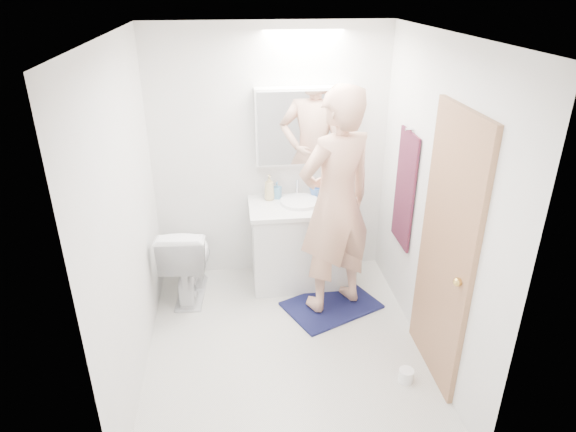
{
  "coord_description": "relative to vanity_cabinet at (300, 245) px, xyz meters",
  "views": [
    {
      "loc": [
        -0.36,
        -3.23,
        2.71
      ],
      "look_at": [
        0.05,
        0.25,
        1.05
      ],
      "focal_mm": 31.36,
      "sensor_mm": 36.0,
      "label": 1
    }
  ],
  "objects": [
    {
      "name": "floor",
      "position": [
        -0.25,
        -0.96,
        -0.39
      ],
      "size": [
        2.5,
        2.5,
        0.0
      ],
      "primitive_type": "plane",
      "color": "silver",
      "rests_on": "ground"
    },
    {
      "name": "ceiling",
      "position": [
        -0.25,
        -0.96,
        2.01
      ],
      "size": [
        2.5,
        2.5,
        0.0
      ],
      "primitive_type": "plane",
      "rotation": [
        3.14,
        0.0,
        0.0
      ],
      "color": "white",
      "rests_on": "floor"
    },
    {
      "name": "wall_back",
      "position": [
        -0.25,
        0.29,
        0.81
      ],
      "size": [
        2.5,
        0.0,
        2.5
      ],
      "primitive_type": "plane",
      "rotation": [
        1.57,
        0.0,
        0.0
      ],
      "color": "white",
      "rests_on": "floor"
    },
    {
      "name": "wall_front",
      "position": [
        -0.25,
        -2.21,
        0.81
      ],
      "size": [
        2.5,
        0.0,
        2.5
      ],
      "primitive_type": "plane",
      "rotation": [
        -1.57,
        0.0,
        0.0
      ],
      "color": "white",
      "rests_on": "floor"
    },
    {
      "name": "wall_left",
      "position": [
        -1.35,
        -0.96,
        0.81
      ],
      "size": [
        0.0,
        2.5,
        2.5
      ],
      "primitive_type": "plane",
      "rotation": [
        1.57,
        0.0,
        1.57
      ],
      "color": "white",
      "rests_on": "floor"
    },
    {
      "name": "wall_right",
      "position": [
        0.85,
        -0.96,
        0.81
      ],
      "size": [
        0.0,
        2.5,
        2.5
      ],
      "primitive_type": "plane",
      "rotation": [
        1.57,
        0.0,
        -1.57
      ],
      "color": "white",
      "rests_on": "floor"
    },
    {
      "name": "vanity_cabinet",
      "position": [
        0.0,
        0.0,
        0.0
      ],
      "size": [
        0.9,
        0.55,
        0.78
      ],
      "primitive_type": "cube",
      "color": "silver",
      "rests_on": "floor"
    },
    {
      "name": "countertop",
      "position": [
        0.0,
        -0.0,
        0.41
      ],
      "size": [
        0.95,
        0.58,
        0.04
      ],
      "primitive_type": "cube",
      "color": "silver",
      "rests_on": "vanity_cabinet"
    },
    {
      "name": "sink_basin",
      "position": [
        0.0,
        0.03,
        0.45
      ],
      "size": [
        0.36,
        0.36,
        0.03
      ],
      "primitive_type": "cylinder",
      "color": "white",
      "rests_on": "countertop"
    },
    {
      "name": "faucet",
      "position": [
        0.0,
        0.22,
        0.51
      ],
      "size": [
        0.02,
        0.02,
        0.16
      ],
      "primitive_type": "cylinder",
      "color": "silver",
      "rests_on": "countertop"
    },
    {
      "name": "medicine_cabinet",
      "position": [
        0.05,
        0.21,
        1.11
      ],
      "size": [
        0.88,
        0.14,
        0.7
      ],
      "primitive_type": "cube",
      "color": "white",
      "rests_on": "wall_back"
    },
    {
      "name": "mirror_panel",
      "position": [
        0.05,
        0.13,
        1.11
      ],
      "size": [
        0.84,
        0.01,
        0.66
      ],
      "primitive_type": "cube",
      "color": "silver",
      "rests_on": "medicine_cabinet"
    },
    {
      "name": "toilet",
      "position": [
        -1.06,
        -0.11,
        -0.01
      ],
      "size": [
        0.48,
        0.77,
        0.76
      ],
      "primitive_type": "imported",
      "rotation": [
        0.0,
        0.0,
        3.06
      ],
      "color": "white",
      "rests_on": "floor"
    },
    {
      "name": "bath_rug",
      "position": [
        0.23,
        -0.47,
        -0.38
      ],
      "size": [
        0.96,
        0.83,
        0.02
      ],
      "primitive_type": "cube",
      "rotation": [
        0.0,
        0.0,
        0.43
      ],
      "color": "#161B47",
      "rests_on": "floor"
    },
    {
      "name": "person",
      "position": [
        0.23,
        -0.47,
        0.64
      ],
      "size": [
        0.85,
        0.73,
        1.96
      ],
      "primitive_type": "imported",
      "rotation": [
        0.0,
        0.0,
        3.57
      ],
      "color": "tan",
      "rests_on": "bath_rug"
    },
    {
      "name": "door",
      "position": [
        0.83,
        -1.31,
        0.61
      ],
      "size": [
        0.04,
        0.8,
        2.0
      ],
      "primitive_type": "cube",
      "color": "#AD7F56",
      "rests_on": "wall_right"
    },
    {
      "name": "door_knob",
      "position": [
        0.79,
        -1.61,
        0.56
      ],
      "size": [
        0.06,
        0.06,
        0.06
      ],
      "primitive_type": "sphere",
      "color": "gold",
      "rests_on": "door"
    },
    {
      "name": "towel",
      "position": [
        0.83,
        -0.41,
        0.71
      ],
      "size": [
        0.02,
        0.42,
        1.0
      ],
      "primitive_type": "cube",
      "color": "#18143F",
      "rests_on": "wall_right"
    },
    {
      "name": "towel_hook",
      "position": [
        0.82,
        -0.41,
        1.23
      ],
      "size": [
        0.07,
        0.02,
        0.02
      ],
      "primitive_type": "cylinder",
      "rotation": [
        0.0,
        1.57,
        0.0
      ],
      "color": "silver",
      "rests_on": "wall_right"
    },
    {
      "name": "soap_bottle_a",
      "position": [
        -0.27,
        0.15,
        0.55
      ],
      "size": [
        0.11,
        0.12,
        0.25
      ],
      "primitive_type": "imported",
      "rotation": [
        0.0,
        0.0,
        0.24
      ],
      "color": "tan",
      "rests_on": "countertop"
    },
    {
      "name": "soap_bottle_b",
      "position": [
        -0.2,
        0.18,
        0.51
      ],
      "size": [
        0.1,
        0.1,
        0.16
      ],
      "primitive_type": "imported",
      "rotation": [
        0.0,
        0.0,
        -0.4
      ],
      "color": "#5A97C1",
      "rests_on": "countertop"
    },
    {
      "name": "toothbrush_cup",
      "position": [
        0.16,
        0.16,
        0.48
      ],
      "size": [
        0.13,
        0.13,
        0.1
      ],
      "primitive_type": "imported",
      "rotation": [
        0.0,
        0.0,
        -0.31
      ],
      "color": "#3F6DBD",
      "rests_on": "countertop"
    },
    {
      "name": "toilet_paper_roll",
      "position": [
        0.6,
        -1.46,
        -0.34
      ],
      "size": [
        0.11,
        0.11,
        0.1
      ],
      "primitive_type": "cylinder",
      "color": "white",
      "rests_on": "floor"
    }
  ]
}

